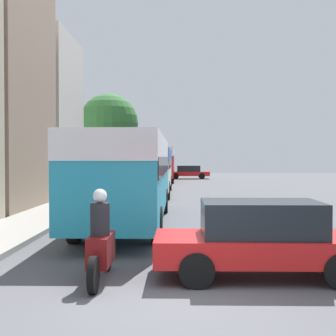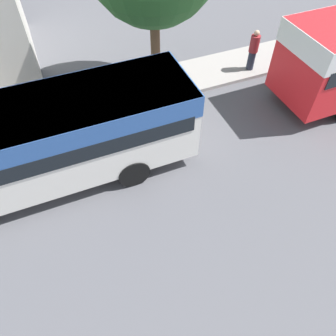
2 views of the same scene
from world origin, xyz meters
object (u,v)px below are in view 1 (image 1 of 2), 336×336
at_px(bus_third_in_line, 160,160).
at_px(bus_following, 150,165).
at_px(motorcycle_behind_lead, 101,245).
at_px(pedestrian_near_curb, 124,172).
at_px(car_far_curb, 261,238).
at_px(bus_lead, 129,168).
at_px(car_crossing, 189,172).

bearing_deg(bus_third_in_line, bus_following, -90.21).
relative_size(bus_third_in_line, motorcycle_behind_lead, 4.69).
height_order(bus_third_in_line, motorcycle_behind_lead, bus_third_in_line).
distance_m(bus_following, motorcycle_behind_lead, 20.24).
height_order(bus_following, bus_third_in_line, bus_third_in_line).
height_order(bus_following, motorcycle_behind_lead, bus_following).
distance_m(bus_following, pedestrian_near_curb, 10.48).
height_order(car_far_curb, pedestrian_near_curb, pedestrian_near_curb).
xyz_separation_m(bus_following, car_far_curb, (3.27, -19.81, -1.08)).
relative_size(bus_lead, car_crossing, 2.54).
height_order(bus_lead, car_far_curb, bus_lead).
xyz_separation_m(car_crossing, car_far_curb, (0.42, -40.43, 0.03)).
xyz_separation_m(bus_lead, bus_following, (-0.02, 12.94, -0.10)).
bearing_deg(bus_lead, bus_following, 90.08).
bearing_deg(bus_third_in_line, car_crossing, 63.78).
bearing_deg(bus_lead, car_far_curb, -64.68).
bearing_deg(car_crossing, car_far_curb, -179.41).
distance_m(car_crossing, pedestrian_near_curb, 11.98).
bearing_deg(bus_lead, motorcycle_behind_lead, -88.18).
bearing_deg(car_crossing, bus_third_in_line, 153.78).
height_order(bus_third_in_line, pedestrian_near_curb, bus_third_in_line).
bearing_deg(bus_lead, bus_third_in_line, 89.93).
relative_size(bus_lead, car_far_curb, 2.74).
xyz_separation_m(bus_third_in_line, motorcycle_behind_lead, (0.19, -35.15, -1.37)).
height_order(bus_following, car_crossing, bus_following).
relative_size(bus_lead, pedestrian_near_curb, 6.46).
relative_size(car_far_curb, pedestrian_near_curb, 2.36).
bearing_deg(car_crossing, pedestrian_near_curb, 151.84).
height_order(bus_following, car_far_curb, bus_following).
height_order(bus_third_in_line, car_far_curb, bus_third_in_line).
height_order(motorcycle_behind_lead, car_crossing, motorcycle_behind_lead).
xyz_separation_m(car_crossing, pedestrian_near_curb, (-5.65, -10.56, 0.30)).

